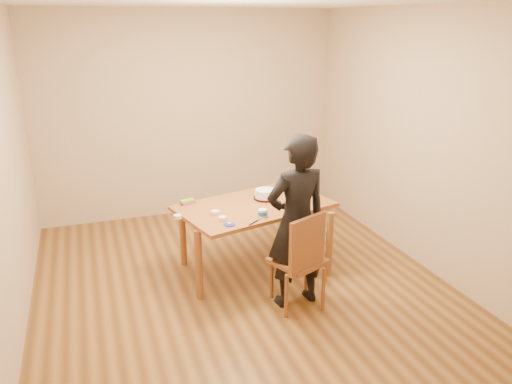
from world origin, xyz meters
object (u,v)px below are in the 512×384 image
object	(u,v)px
dining_chair	(298,261)
cake_plate	(266,198)
person	(297,222)
cake	(266,194)
dining_table	(254,206)

from	to	relation	value
dining_chair	cake_plate	world-z (taller)	cake_plate
dining_chair	person	xyz separation A→B (m)	(0.00, 0.04, 0.37)
dining_chair	cake_plate	distance (m)	0.95
cake_plate	cake	size ratio (longest dim) A/B	1.12
dining_chair	cake_plate	size ratio (longest dim) A/B	1.66
cake	person	bearing A→B (deg)	-91.24
dining_table	dining_chair	size ratio (longest dim) A/B	3.59
person	cake	bearing A→B (deg)	-97.09
dining_chair	cake_plate	bearing A→B (deg)	65.62
dining_chair	person	size ratio (longest dim) A/B	0.26
dining_table	cake	distance (m)	0.22
cake_plate	person	bearing A→B (deg)	-91.24
dining_table	cake_plate	distance (m)	0.21
dining_table	dining_chair	world-z (taller)	dining_table
dining_table	cake	world-z (taller)	cake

